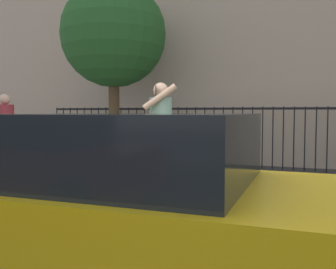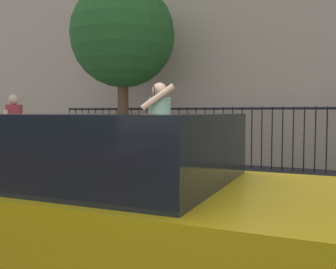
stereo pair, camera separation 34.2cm
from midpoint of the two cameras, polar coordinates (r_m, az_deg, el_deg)
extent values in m
plane|color=#28282B|center=(4.58, -3.59, -15.24)|extent=(60.00, 60.00, 0.00)
cube|color=#9E9B93|center=(6.55, 4.70, -8.85)|extent=(28.00, 4.40, 0.15)
cube|color=black|center=(10.00, 10.91, 3.84)|extent=(12.00, 0.04, 0.06)
cylinder|color=black|center=(12.60, -17.04, 0.24)|extent=(0.03, 0.03, 1.60)
cylinder|color=black|center=(12.44, -16.12, 0.22)|extent=(0.03, 0.03, 1.60)
cylinder|color=black|center=(12.28, -15.18, 0.19)|extent=(0.03, 0.03, 1.60)
cylinder|color=black|center=(12.13, -14.22, 0.17)|extent=(0.03, 0.03, 1.60)
cylinder|color=black|center=(11.99, -13.22, 0.14)|extent=(0.03, 0.03, 1.60)
cylinder|color=black|center=(11.84, -12.21, 0.12)|extent=(0.03, 0.03, 1.60)
cylinder|color=black|center=(11.70, -11.17, 0.09)|extent=(0.03, 0.03, 1.60)
cylinder|color=black|center=(11.57, -10.11, 0.07)|extent=(0.03, 0.03, 1.60)
cylinder|color=black|center=(11.44, -9.02, 0.04)|extent=(0.03, 0.03, 1.60)
cylinder|color=black|center=(11.31, -7.90, 0.01)|extent=(0.03, 0.03, 1.60)
cylinder|color=black|center=(11.18, -6.76, -0.02)|extent=(0.03, 0.03, 1.60)
cylinder|color=black|center=(11.07, -5.60, -0.05)|extent=(0.03, 0.03, 1.60)
cylinder|color=black|center=(10.95, -4.41, -0.08)|extent=(0.03, 0.03, 1.60)
cylinder|color=black|center=(10.84, -3.20, -0.11)|extent=(0.03, 0.03, 1.60)
cylinder|color=black|center=(10.74, -1.96, -0.14)|extent=(0.03, 0.03, 1.60)
cylinder|color=black|center=(10.64, -0.70, -0.17)|extent=(0.03, 0.03, 1.60)
cylinder|color=black|center=(10.55, 0.59, -0.20)|extent=(0.03, 0.03, 1.60)
cylinder|color=black|center=(10.46, 1.89, -0.23)|extent=(0.03, 0.03, 1.60)
cylinder|color=black|center=(10.38, 3.22, -0.27)|extent=(0.03, 0.03, 1.60)
cylinder|color=black|center=(10.30, 4.57, -0.30)|extent=(0.03, 0.03, 1.60)
cylinder|color=black|center=(10.23, 5.94, -0.33)|extent=(0.03, 0.03, 1.60)
cylinder|color=black|center=(10.16, 7.32, -0.37)|extent=(0.03, 0.03, 1.60)
cylinder|color=black|center=(10.10, 8.73, -0.40)|extent=(0.03, 0.03, 1.60)
cylinder|color=black|center=(10.05, 10.15, -0.43)|extent=(0.03, 0.03, 1.60)
cylinder|color=black|center=(10.00, 11.58, -0.47)|extent=(0.03, 0.03, 1.60)
cylinder|color=black|center=(9.96, 13.03, -0.50)|extent=(0.03, 0.03, 1.60)
cylinder|color=black|center=(9.93, 14.49, -0.54)|extent=(0.03, 0.03, 1.60)
cylinder|color=black|center=(9.90, 15.95, -0.57)|extent=(0.03, 0.03, 1.60)
cylinder|color=black|center=(9.88, 17.43, -0.60)|extent=(0.03, 0.03, 1.60)
cylinder|color=black|center=(9.86, 18.91, -0.64)|extent=(0.03, 0.03, 1.60)
cylinder|color=black|center=(9.85, 20.39, -0.67)|extent=(0.03, 0.03, 1.60)
cylinder|color=black|center=(9.85, 21.87, -0.70)|extent=(0.03, 0.03, 1.60)
cube|color=yellow|center=(3.11, -6.76, -13.37)|extent=(4.24, 1.91, 0.70)
cube|color=black|center=(3.08, -10.16, -2.05)|extent=(2.04, 1.65, 0.55)
cylinder|color=black|center=(3.66, 19.76, -15.05)|extent=(0.65, 0.24, 0.64)
cylinder|color=black|center=(4.54, -17.53, -11.35)|extent=(0.65, 0.24, 0.64)
cylinder|color=tan|center=(5.72, -2.88, -5.81)|extent=(0.15, 0.15, 0.80)
cylinder|color=tan|center=(5.91, -2.70, -5.50)|extent=(0.15, 0.15, 0.80)
cylinder|color=gray|center=(5.74, -2.81, 1.91)|extent=(0.43, 0.43, 0.73)
sphere|color=tan|center=(5.75, -2.82, 6.68)|extent=(0.23, 0.23, 0.23)
cylinder|color=tan|center=(5.55, -3.01, 5.65)|extent=(0.51, 0.25, 0.39)
cylinder|color=tan|center=(5.94, -2.63, 1.74)|extent=(0.09, 0.09, 0.56)
cube|color=black|center=(5.61, -3.57, 6.55)|extent=(0.03, 0.07, 0.15)
cube|color=brown|center=(6.01, -2.58, 0.93)|extent=(0.24, 0.32, 0.34)
cylinder|color=beige|center=(8.65, -23.63, -3.06)|extent=(0.15, 0.15, 0.77)
cylinder|color=beige|center=(8.53, -24.67, -3.17)|extent=(0.15, 0.15, 0.77)
cylinder|color=#992D38|center=(8.54, -24.26, 1.78)|extent=(0.37, 0.37, 0.70)
sphere|color=beige|center=(8.54, -24.34, 4.85)|extent=(0.22, 0.22, 0.22)
cylinder|color=beige|center=(8.67, -23.23, 1.68)|extent=(0.09, 0.09, 0.53)
cylinder|color=#4C3823|center=(10.12, -9.04, 2.78)|extent=(0.28, 0.28, 2.72)
sphere|color=#235623|center=(10.32, -9.15, 14.60)|extent=(2.74, 2.74, 2.74)
camera|label=1|loc=(0.17, -91.62, -0.10)|focal=40.63mm
camera|label=2|loc=(0.17, 88.38, 0.10)|focal=40.63mm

